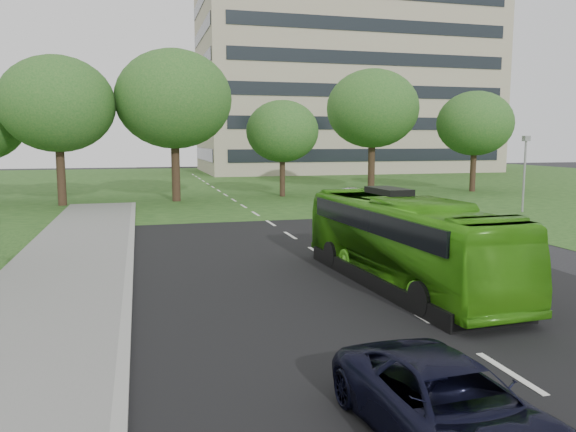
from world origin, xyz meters
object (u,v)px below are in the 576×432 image
(tree_park_a, at_px, (57,104))
(tree_park_d, at_px, (373,109))
(office_building, at_px, (344,83))
(tree_park_b, at_px, (174,99))
(camera_pole, at_px, (525,163))
(tree_park_c, at_px, (282,131))
(sedan, at_px, (362,200))
(bus, at_px, (403,241))
(tree_park_e, at_px, (475,124))
(suv, at_px, (450,407))

(tree_park_a, height_order, tree_park_d, tree_park_d)
(office_building, bearing_deg, tree_park_b, -126.23)
(office_building, height_order, tree_park_a, office_building)
(office_building, height_order, camera_pole, office_building)
(office_building, relative_size, tree_park_c, 5.37)
(tree_park_c, bearing_deg, tree_park_a, -172.21)
(tree_park_b, xyz_separation_m, sedan, (10.54, -9.37, -6.50))
(bus, distance_m, sedan, 17.31)
(tree_park_c, bearing_deg, camera_pole, -48.14)
(tree_park_a, relative_size, tree_park_e, 1.17)
(office_building, distance_m, suv, 75.06)
(suv, bearing_deg, tree_park_c, 76.52)
(tree_park_d, bearing_deg, office_building, 73.84)
(office_building, relative_size, suv, 9.05)
(tree_park_b, relative_size, suv, 2.42)
(tree_park_d, bearing_deg, tree_park_c, -161.87)
(tree_park_d, height_order, camera_pole, tree_park_d)
(tree_park_c, bearing_deg, bus, -96.63)
(office_building, distance_m, tree_park_b, 44.43)
(office_building, bearing_deg, sedan, -109.06)
(tree_park_a, bearing_deg, suv, -74.63)
(tree_park_a, bearing_deg, bus, -63.03)
(sedan, bearing_deg, tree_park_a, 49.96)
(bus, relative_size, sedan, 2.15)
(suv, bearing_deg, tree_park_e, 53.71)
(tree_park_e, relative_size, bus, 0.88)
(tree_park_c, relative_size, sedan, 1.65)
(sedan, height_order, suv, sedan)
(office_building, height_order, tree_park_c, office_building)
(tree_park_c, bearing_deg, suv, -100.54)
(tree_park_c, xyz_separation_m, camera_pole, (11.84, -13.21, -2.06))
(tree_park_c, height_order, tree_park_e, tree_park_e)
(tree_park_b, bearing_deg, sedan, -41.64)
(tree_park_d, bearing_deg, sedan, -115.34)
(tree_park_d, xyz_separation_m, sedan, (-6.47, -13.66, -6.32))
(tree_park_c, xyz_separation_m, tree_park_e, (16.86, -0.07, 0.72))
(sedan, bearing_deg, suv, 145.71)
(office_building, bearing_deg, tree_park_e, -91.57)
(office_building, distance_m, camera_pole, 48.68)
(tree_park_d, relative_size, suv, 2.35)
(tree_park_b, height_order, bus, tree_park_b)
(tree_park_b, height_order, suv, tree_park_b)
(office_building, distance_m, bus, 65.81)
(tree_park_d, bearing_deg, suv, -111.71)
(tree_park_d, relative_size, camera_pole, 2.24)
(suv, bearing_deg, tree_park_d, 65.35)
(tree_park_c, distance_m, tree_park_e, 16.87)
(bus, relative_size, suv, 2.19)
(suv, height_order, camera_pole, camera_pole)
(bus, bearing_deg, office_building, 67.71)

